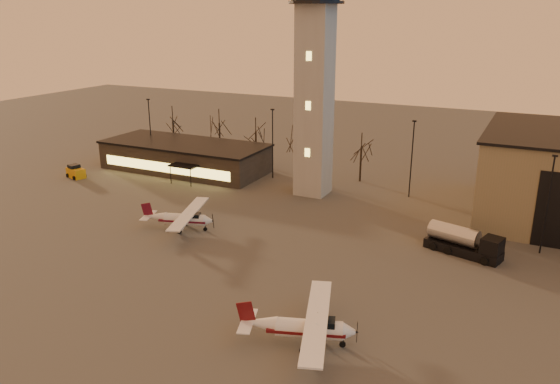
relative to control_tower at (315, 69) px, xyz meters
name	(u,v)px	position (x,y,z in m)	size (l,w,h in m)	color
ground	(179,289)	(0.00, -30.00, -16.33)	(220.00, 220.00, 0.00)	#474541
control_tower	(315,69)	(0.00, 0.00, 0.00)	(6.80, 6.80, 32.60)	#999691
terminal	(185,156)	(-21.99, 1.98, -14.17)	(25.40, 12.20, 4.30)	black
light_poles	(320,152)	(0.50, 1.00, -10.92)	(58.50, 12.25, 10.14)	black
tree_row	(255,128)	(-13.70, 9.16, -10.39)	(37.20, 9.20, 8.80)	black
cessna_front	(311,331)	(13.61, -32.76, -15.23)	(9.30, 11.42, 3.19)	white
cessna_rear	(186,221)	(-7.43, -18.38, -15.30)	(8.72, 10.75, 2.99)	silver
fuel_truck	(463,244)	(21.02, -11.56, -15.23)	(7.79, 4.05, 2.78)	black
service_cart	(76,173)	(-34.06, -8.49, -15.60)	(3.32, 2.58, 1.89)	#CB8A0B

